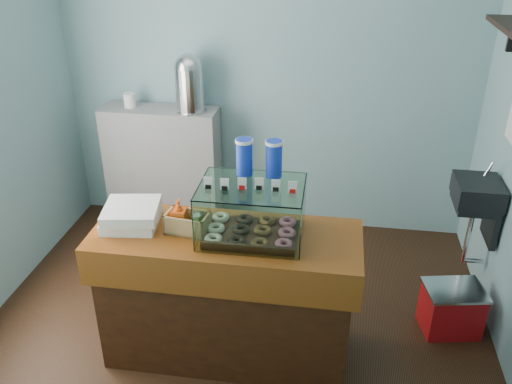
% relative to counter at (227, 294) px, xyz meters
% --- Properties ---
extents(ground, '(3.50, 3.50, 0.00)m').
position_rel_counter_xyz_m(ground, '(0.00, 0.25, -0.46)').
color(ground, black).
rests_on(ground, ground).
extents(room_shell, '(3.54, 3.04, 2.82)m').
position_rel_counter_xyz_m(room_shell, '(0.03, 0.26, 1.25)').
color(room_shell, '#73A0A8').
rests_on(room_shell, ground).
extents(counter, '(1.60, 0.60, 0.90)m').
position_rel_counter_xyz_m(counter, '(0.00, 0.00, 0.00)').
color(counter, '#3E1C0B').
rests_on(counter, ground).
extents(back_shelf, '(1.00, 0.32, 1.10)m').
position_rel_counter_xyz_m(back_shelf, '(-0.90, 1.57, 0.09)').
color(back_shelf, gray).
rests_on(back_shelf, ground).
extents(display_case, '(0.60, 0.44, 0.55)m').
position_rel_counter_xyz_m(display_case, '(0.16, 0.04, 0.62)').
color(display_case, '#361A10').
rests_on(display_case, counter).
extents(condiment_crate, '(0.27, 0.18, 0.20)m').
position_rel_counter_xyz_m(condiment_crate, '(-0.24, 0.00, 0.51)').
color(condiment_crate, tan).
rests_on(condiment_crate, counter).
extents(pastry_boxes, '(0.37, 0.37, 0.13)m').
position_rel_counter_xyz_m(pastry_boxes, '(-0.58, 0.03, 0.51)').
color(pastry_boxes, white).
rests_on(pastry_boxes, counter).
extents(coffee_urn, '(0.26, 0.26, 0.48)m').
position_rel_counter_xyz_m(coffee_urn, '(-0.61, 1.55, 0.90)').
color(coffee_urn, silver).
rests_on(coffee_urn, back_shelf).
extents(red_cooler, '(0.44, 0.37, 0.34)m').
position_rel_counter_xyz_m(red_cooler, '(1.47, 0.44, -0.29)').
color(red_cooler, '#B00E12').
rests_on(red_cooler, ground).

